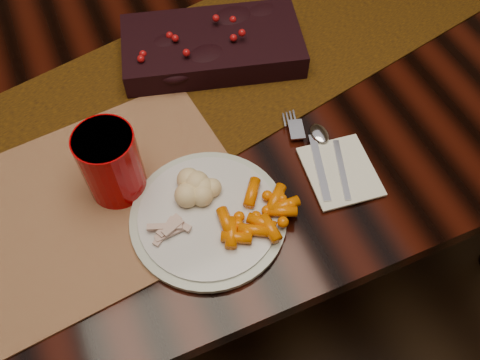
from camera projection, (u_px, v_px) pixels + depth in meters
name	position (u px, v px, depth m)	size (l,w,h in m)	color
floor	(199.00, 244.00, 1.61)	(5.00, 5.00, 0.00)	black
dining_table	(189.00, 181.00, 1.30)	(1.80, 1.00, 0.75)	black
table_runner	(202.00, 78.00, 0.98)	(1.83, 0.38, 0.00)	#4A2A0A
centerpiece	(212.00, 43.00, 0.98)	(0.34, 0.18, 0.07)	black
placemat_main	(94.00, 203.00, 0.83)	(0.47, 0.35, 0.00)	brown
dinner_plate	(208.00, 217.00, 0.80)	(0.25, 0.25, 0.01)	silver
baby_carrots	(255.00, 215.00, 0.78)	(0.12, 0.10, 0.02)	#DE5F00
mashed_potatoes	(197.00, 184.00, 0.80)	(0.08, 0.07, 0.04)	beige
turkey_shreds	(175.00, 230.00, 0.77)	(0.07, 0.06, 0.02)	#C5AC99
napkin	(340.00, 171.00, 0.86)	(0.11, 0.13, 0.00)	white
fork	(313.00, 157.00, 0.87)	(0.03, 0.17, 0.00)	silver
spoon	(334.00, 158.00, 0.87)	(0.03, 0.15, 0.00)	silver
red_cup	(111.00, 164.00, 0.79)	(0.09, 0.09, 0.13)	#9B0001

